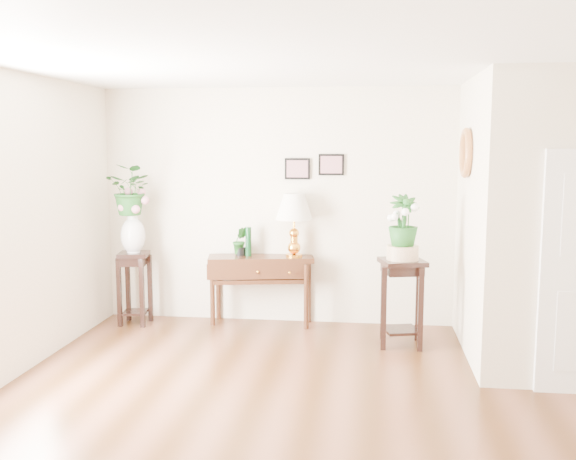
% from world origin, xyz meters
% --- Properties ---
extents(floor, '(6.00, 5.50, 0.02)m').
position_xyz_m(floor, '(0.00, 0.00, 0.00)').
color(floor, brown).
rests_on(floor, ground).
extents(ceiling, '(6.00, 5.50, 0.02)m').
position_xyz_m(ceiling, '(0.00, 0.00, 2.80)').
color(ceiling, white).
rests_on(ceiling, ground).
extents(wall_back, '(6.00, 0.02, 2.80)m').
position_xyz_m(wall_back, '(0.00, 2.75, 1.40)').
color(wall_back, beige).
rests_on(wall_back, ground).
extents(wall_front, '(6.00, 0.02, 2.80)m').
position_xyz_m(wall_front, '(0.00, -2.75, 1.40)').
color(wall_front, beige).
rests_on(wall_front, ground).
extents(partition, '(1.80, 1.95, 2.80)m').
position_xyz_m(partition, '(2.10, 1.77, 1.40)').
color(partition, beige).
rests_on(partition, floor).
extents(art_print_left, '(0.30, 0.02, 0.25)m').
position_xyz_m(art_print_left, '(-0.65, 2.73, 1.85)').
color(art_print_left, black).
rests_on(art_print_left, wall_back).
extents(art_print_right, '(0.30, 0.02, 0.25)m').
position_xyz_m(art_print_right, '(-0.25, 2.73, 1.90)').
color(art_print_right, black).
rests_on(art_print_right, wall_back).
extents(wall_ornament, '(0.07, 0.51, 0.51)m').
position_xyz_m(wall_ornament, '(1.16, 1.90, 2.05)').
color(wall_ornament, '#A36731').
rests_on(wall_ornament, partition).
extents(console_table, '(1.29, 0.63, 0.82)m').
position_xyz_m(console_table, '(-1.07, 2.57, 0.41)').
color(console_table, '#3B2113').
rests_on(console_table, floor).
extents(table_lamp, '(0.57, 0.57, 0.76)m').
position_xyz_m(table_lamp, '(-0.67, 2.57, 1.17)').
color(table_lamp, orange).
rests_on(table_lamp, console_table).
extents(green_vase, '(0.09, 0.09, 0.35)m').
position_xyz_m(green_vase, '(-1.21, 2.57, 0.99)').
color(green_vase, black).
rests_on(green_vase, console_table).
extents(potted_plant, '(0.21, 0.19, 0.33)m').
position_xyz_m(potted_plant, '(-1.31, 2.57, 0.99)').
color(potted_plant, '#1A521B').
rests_on(potted_plant, console_table).
extents(plant_stand_a, '(0.39, 0.39, 0.87)m').
position_xyz_m(plant_stand_a, '(-2.56, 2.37, 0.43)').
color(plant_stand_a, black).
rests_on(plant_stand_a, floor).
extents(porcelain_vase, '(0.36, 0.36, 0.50)m').
position_xyz_m(porcelain_vase, '(-2.56, 2.37, 1.09)').
color(porcelain_vase, silver).
rests_on(porcelain_vase, plant_stand_a).
extents(lily_arrangement, '(0.62, 0.56, 0.60)m').
position_xyz_m(lily_arrangement, '(-2.56, 2.37, 1.57)').
color(lily_arrangement, '#1A521B').
rests_on(lily_arrangement, porcelain_vase).
extents(plant_stand_b, '(0.53, 0.53, 0.93)m').
position_xyz_m(plant_stand_b, '(0.56, 1.95, 0.46)').
color(plant_stand_b, black).
rests_on(plant_stand_b, floor).
extents(ceramic_bowl, '(0.35, 0.35, 0.15)m').
position_xyz_m(ceramic_bowl, '(0.56, 1.95, 1.01)').
color(ceramic_bowl, tan).
rests_on(ceramic_bowl, plant_stand_b).
extents(narcissus, '(0.41, 0.41, 0.57)m').
position_xyz_m(narcissus, '(0.56, 1.95, 1.33)').
color(narcissus, '#1A521B').
rests_on(narcissus, ceramic_bowl).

